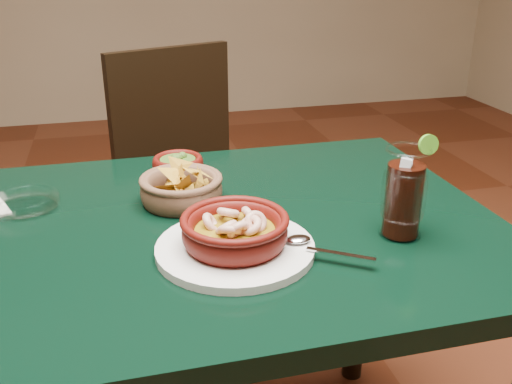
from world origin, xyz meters
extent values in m
cube|color=black|center=(0.00, 0.00, 0.73)|extent=(1.20, 0.80, 0.04)
cylinder|color=black|center=(0.54, 0.34, 0.35)|extent=(0.06, 0.06, 0.71)
cube|color=black|center=(0.15, 0.64, 0.47)|extent=(0.57, 0.57, 0.04)
cylinder|color=black|center=(0.05, 0.40, 0.23)|extent=(0.04, 0.04, 0.47)
cylinder|color=black|center=(0.40, 0.54, 0.23)|extent=(0.04, 0.04, 0.47)
cylinder|color=black|center=(-0.09, 0.74, 0.23)|extent=(0.04, 0.04, 0.47)
cylinder|color=black|center=(0.25, 0.88, 0.23)|extent=(0.04, 0.04, 0.47)
cube|color=black|center=(0.08, 0.82, 0.72)|extent=(0.40, 0.19, 0.46)
cylinder|color=silver|center=(0.08, -0.13, 0.76)|extent=(0.27, 0.27, 0.01)
cylinder|color=#450A06|center=(0.08, -0.13, 0.77)|extent=(0.16, 0.16, 0.01)
torus|color=#450A06|center=(0.08, -0.13, 0.79)|extent=(0.20, 0.20, 0.04)
torus|color=#450A06|center=(0.08, -0.13, 0.81)|extent=(0.18, 0.18, 0.01)
cylinder|color=#735A0E|center=(0.08, -0.13, 0.79)|extent=(0.14, 0.14, 0.01)
torus|color=beige|center=(0.11, -0.13, 0.81)|extent=(0.05, 0.04, 0.04)
torus|color=beige|center=(0.11, -0.10, 0.80)|extent=(0.04, 0.06, 0.05)
torus|color=beige|center=(0.07, -0.09, 0.81)|extent=(0.05, 0.05, 0.04)
torus|color=beige|center=(0.04, -0.10, 0.80)|extent=(0.04, 0.05, 0.05)
torus|color=beige|center=(0.06, -0.13, 0.80)|extent=(0.06, 0.05, 0.05)
torus|color=beige|center=(0.06, -0.15, 0.80)|extent=(0.05, 0.05, 0.04)
torus|color=beige|center=(0.08, -0.15, 0.80)|extent=(0.05, 0.04, 0.05)
torus|color=beige|center=(0.10, -0.14, 0.81)|extent=(0.05, 0.05, 0.04)
cube|color=silver|center=(0.23, -0.21, 0.77)|extent=(0.10, 0.07, 0.00)
ellipsoid|color=silver|center=(0.18, -0.15, 0.77)|extent=(0.04, 0.03, 0.01)
cylinder|color=brown|center=(0.02, 0.10, 0.75)|extent=(0.14, 0.14, 0.01)
torus|color=brown|center=(0.02, 0.10, 0.78)|extent=(0.20, 0.20, 0.06)
torus|color=brown|center=(0.02, 0.10, 0.80)|extent=(0.17, 0.17, 0.01)
cone|color=#BC8822|center=(0.05, 0.09, 0.80)|extent=(0.03, 0.08, 0.08)
cone|color=#BC8822|center=(0.01, 0.09, 0.79)|extent=(0.02, 0.06, 0.06)
cone|color=#BC8822|center=(-0.02, 0.07, 0.80)|extent=(0.08, 0.06, 0.06)
cone|color=#BC8822|center=(0.01, 0.13, 0.80)|extent=(0.07, 0.06, 0.03)
cone|color=#BC8822|center=(0.01, 0.06, 0.79)|extent=(0.05, 0.08, 0.07)
cone|color=#BC8822|center=(0.06, 0.10, 0.81)|extent=(0.07, 0.08, 0.03)
cone|color=#BC8822|center=(0.05, 0.07, 0.80)|extent=(0.03, 0.09, 0.08)
cone|color=#BC8822|center=(-0.01, 0.09, 0.80)|extent=(0.06, 0.08, 0.06)
cone|color=#BC8822|center=(0.01, 0.10, 0.79)|extent=(0.07, 0.06, 0.06)
cone|color=#BC8822|center=(0.00, 0.10, 0.82)|extent=(0.07, 0.06, 0.05)
cone|color=#BC8822|center=(0.02, 0.07, 0.80)|extent=(0.07, 0.06, 0.06)
cone|color=#BC8822|center=(0.02, 0.10, 0.80)|extent=(0.07, 0.08, 0.06)
cone|color=#BC8822|center=(0.01, 0.10, 0.81)|extent=(0.03, 0.06, 0.06)
cone|color=#BC8822|center=(0.02, 0.11, 0.79)|extent=(0.07, 0.06, 0.04)
cone|color=#BC8822|center=(0.01, 0.12, 0.82)|extent=(0.09, 0.05, 0.07)
cone|color=#BC8822|center=(0.04, 0.11, 0.81)|extent=(0.07, 0.08, 0.04)
cone|color=#BC8822|center=(0.06, 0.11, 0.78)|extent=(0.08, 0.05, 0.07)
cone|color=#BC8822|center=(0.02, 0.06, 0.78)|extent=(0.08, 0.04, 0.07)
cone|color=#BC8822|center=(0.00, 0.08, 0.79)|extent=(0.08, 0.04, 0.08)
cone|color=#BC8822|center=(0.01, 0.12, 0.78)|extent=(0.07, 0.09, 0.05)
cylinder|color=#450A06|center=(0.03, 0.27, 0.75)|extent=(0.10, 0.10, 0.01)
torus|color=#450A06|center=(0.03, 0.27, 0.77)|extent=(0.13, 0.13, 0.04)
cylinder|color=#2C4A15|center=(0.03, 0.27, 0.78)|extent=(0.08, 0.08, 0.01)
sphere|color=#2C4A15|center=(0.03, 0.27, 0.79)|extent=(0.02, 0.02, 0.02)
sphere|color=#2C4A15|center=(0.04, 0.28, 0.79)|extent=(0.02, 0.02, 0.02)
sphere|color=#2C4A15|center=(0.02, 0.26, 0.79)|extent=(0.02, 0.02, 0.02)
sphere|color=#2C4A15|center=(0.02, 0.27, 0.79)|extent=(0.02, 0.02, 0.02)
sphere|color=#2C4A15|center=(0.03, 0.27, 0.79)|extent=(0.02, 0.02, 0.02)
cylinder|color=white|center=(0.38, -0.14, 0.75)|extent=(0.07, 0.07, 0.01)
torus|color=white|center=(0.38, -0.14, 0.83)|extent=(0.16, 0.16, 0.09)
cylinder|color=black|center=(0.38, -0.14, 0.82)|extent=(0.06, 0.06, 0.13)
cube|color=silver|center=(0.37, -0.14, 0.88)|extent=(0.03, 0.03, 0.03)
cube|color=silver|center=(0.37, -0.14, 0.89)|extent=(0.03, 0.03, 0.02)
cube|color=silver|center=(0.38, -0.13, 0.88)|extent=(0.03, 0.03, 0.03)
torus|color=white|center=(0.38, -0.14, 0.91)|extent=(0.08, 0.08, 0.00)
cylinder|color=#4E9721|center=(0.41, -0.14, 0.92)|extent=(0.03, 0.01, 0.04)
cylinder|color=white|center=(-0.29, 0.15, 0.75)|extent=(0.12, 0.12, 0.01)
torus|color=white|center=(-0.29, 0.15, 0.77)|extent=(0.14, 0.14, 0.03)
camera|label=1|loc=(-0.10, -0.96, 1.22)|focal=40.00mm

